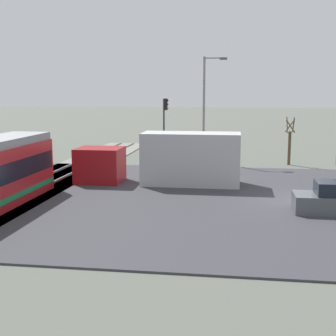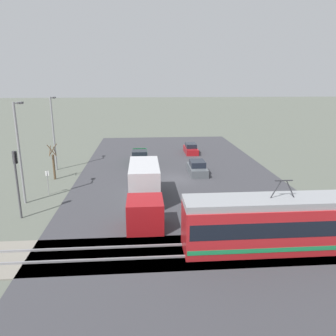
# 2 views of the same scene
# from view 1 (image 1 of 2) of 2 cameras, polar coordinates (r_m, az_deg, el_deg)

# --- Properties ---
(ground_plane) EXTENTS (320.00, 320.00, 0.00)m
(ground_plane) POSITION_cam_1_polar(r_m,az_deg,el_deg) (26.03, 15.40, -4.04)
(ground_plane) COLOR #565B51
(road_surface) EXTENTS (21.95, 51.71, 0.08)m
(road_surface) POSITION_cam_1_polar(r_m,az_deg,el_deg) (26.02, 15.41, -3.95)
(road_surface) COLOR #38383D
(road_surface) RESTS_ON ground
(rail_bed) EXTENTS (53.91, 4.40, 0.22)m
(rail_bed) POSITION_cam_1_polar(r_m,az_deg,el_deg) (28.55, -17.18, -2.87)
(rail_bed) COLOR gray
(rail_bed) RESTS_ON ground
(box_truck) EXTENTS (2.60, 10.39, 3.25)m
(box_truck) POSITION_cam_1_polar(r_m,az_deg,el_deg) (29.53, 0.06, 0.96)
(box_truck) COLOR maroon
(box_truck) RESTS_ON ground
(traffic_light_pole) EXTENTS (0.28, 0.47, 5.32)m
(traffic_light_pole) POSITION_cam_1_polar(r_m,az_deg,el_deg) (39.10, -0.40, 5.72)
(traffic_light_pole) COLOR #47474C
(traffic_light_pole) RESTS_ON ground
(street_tree) EXTENTS (0.93, 0.78, 3.88)m
(street_tree) POSITION_cam_1_polar(r_m,az_deg,el_deg) (39.02, 14.60, 2.94)
(street_tree) COLOR brown
(street_tree) RESTS_ON ground
(street_lamp_mid_block) EXTENTS (0.36, 1.95, 8.73)m
(street_lamp_mid_block) POSITION_cam_1_polar(r_m,az_deg,el_deg) (39.46, 4.68, 7.98)
(street_lamp_mid_block) COLOR gray
(street_lamp_mid_block) RESTS_ON ground
(no_parking_sign) EXTENTS (0.32, 0.08, 2.29)m
(no_parking_sign) POSITION_cam_1_polar(r_m,az_deg,el_deg) (38.16, 7.30, 2.47)
(no_parking_sign) COLOR gray
(no_parking_sign) RESTS_ON ground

